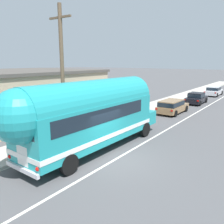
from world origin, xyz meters
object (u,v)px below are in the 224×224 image
object	(u,v)px
utility_pole	(62,73)
painted_bus	(88,113)
car_second	(196,98)
car_lead	(172,106)
car_third	(214,91)

from	to	relation	value
utility_pole	painted_bus	world-z (taller)	utility_pole
utility_pole	car_second	bearing A→B (deg)	81.71
utility_pole	car_second	xyz separation A→B (m)	(2.79, 19.18, -3.70)
utility_pole	car_lead	distance (m)	12.84
painted_bus	car_third	world-z (taller)	painted_bus
painted_bus	car_third	size ratio (longest dim) A/B	2.50
utility_pole	car_second	size ratio (longest dim) A/B	1.99
painted_bus	car_third	bearing A→B (deg)	89.46
utility_pole	painted_bus	xyz separation A→B (m)	(2.56, -0.55, -2.12)
car_second	car_third	size ratio (longest dim) A/B	0.92
car_lead	car_second	distance (m)	7.13
car_lead	car_third	bearing A→B (deg)	88.87
painted_bus	car_second	distance (m)	19.80
utility_pole	car_third	world-z (taller)	utility_pole
car_lead	car_second	world-z (taller)	same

